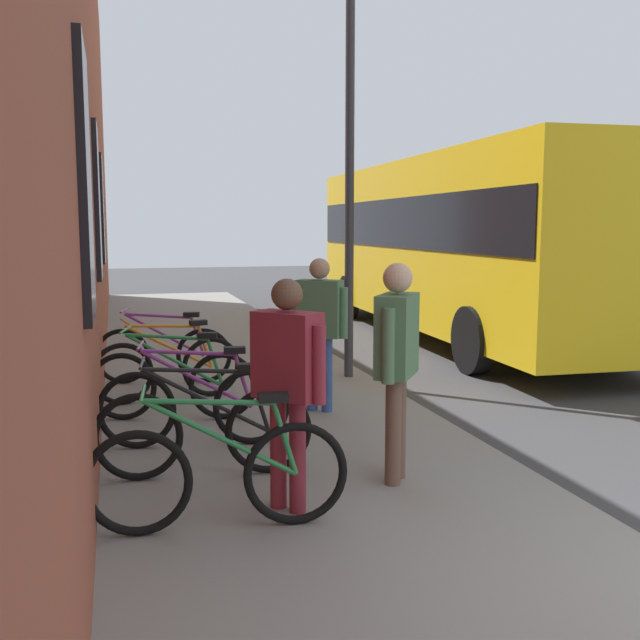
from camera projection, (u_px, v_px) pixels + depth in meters
The scene contains 14 objects.
ground at pixel (461, 392), 9.66m from camera, with size 60.00×60.00×0.00m, color #38383A.
sidewalk_pavement at pixel (229, 369), 10.83m from camera, with size 24.00×3.50×0.12m, color gray.
station_facade at pixel (75, 104), 10.74m from camera, with size 22.00×0.65×7.84m.
bicycle_mid_rack at pixel (220, 474), 4.93m from camera, with size 0.48×1.77×0.97m.
bicycle_nearest_sign at pixel (205, 430), 5.99m from camera, with size 0.48×1.77×0.97m.
bicycle_end_of_row at pixel (196, 405), 6.82m from camera, with size 0.48×1.76×0.97m.
bicycle_by_door at pixel (173, 383), 7.76m from camera, with size 0.59×1.73×0.97m.
bicycle_leaning_wall at pixel (169, 368), 8.62m from camera, with size 0.49×1.76×0.97m.
bicycle_beside_lamp at pixel (164, 354), 9.56m from camera, with size 0.57×1.74×0.97m.
city_bus at pixel (457, 238), 14.09m from camera, with size 10.59×2.95×3.35m.
pedestrian_near_bus at pixel (287, 371), 5.21m from camera, with size 0.52×0.49×1.67m.
pedestrian_by_facade at pixel (320, 318), 8.05m from camera, with size 0.47×0.55×1.69m.
pedestrian_crossing_street at pixel (397, 350), 5.81m from camera, with size 0.56×0.49×1.75m.
street_lamp at pixel (350, 139), 9.64m from camera, with size 0.28×0.28×5.37m.
Camera 1 is at (-2.62, 3.33, 2.16)m, focal length 41.44 mm.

